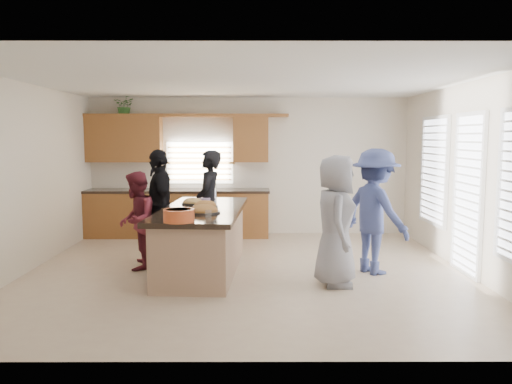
{
  "coord_description": "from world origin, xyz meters",
  "views": [
    {
      "loc": [
        0.13,
        -7.27,
        2.0
      ],
      "look_at": [
        0.15,
        0.44,
        1.15
      ],
      "focal_mm": 35.0,
      "sensor_mm": 36.0,
      "label": 1
    }
  ],
  "objects_px": {
    "woman_left_back": "(209,203)",
    "woman_right_front": "(336,221)",
    "woman_left_mid": "(136,221)",
    "woman_left_front": "(160,206)",
    "woman_right_back": "(375,211)",
    "island": "(202,241)",
    "salad_bowl": "(179,215)"
  },
  "relations": [
    {
      "from": "woman_left_back",
      "to": "woman_right_front",
      "type": "relative_size",
      "value": 1.01
    },
    {
      "from": "woman_left_mid",
      "to": "woman_left_front",
      "type": "xyz_separation_m",
      "value": [
        0.27,
        0.47,
        0.16
      ]
    },
    {
      "from": "woman_left_mid",
      "to": "woman_right_back",
      "type": "distance_m",
      "value": 3.57
    },
    {
      "from": "island",
      "to": "woman_left_mid",
      "type": "bearing_deg",
      "value": 176.77
    },
    {
      "from": "salad_bowl",
      "to": "woman_right_front",
      "type": "relative_size",
      "value": 0.22
    },
    {
      "from": "woman_left_front",
      "to": "woman_right_front",
      "type": "xyz_separation_m",
      "value": [
        2.62,
        -1.32,
        -0.02
      ]
    },
    {
      "from": "woman_left_back",
      "to": "woman_left_front",
      "type": "distance_m",
      "value": 0.87
    },
    {
      "from": "island",
      "to": "woman_right_front",
      "type": "height_order",
      "value": "woman_right_front"
    },
    {
      "from": "woman_left_mid",
      "to": "salad_bowl",
      "type": "bearing_deg",
      "value": 30.6
    },
    {
      "from": "woman_left_front",
      "to": "woman_right_back",
      "type": "height_order",
      "value": "woman_right_back"
    },
    {
      "from": "woman_left_front",
      "to": "woman_right_back",
      "type": "distance_m",
      "value": 3.37
    },
    {
      "from": "island",
      "to": "woman_right_front",
      "type": "distance_m",
      "value": 2.06
    },
    {
      "from": "island",
      "to": "woman_left_back",
      "type": "height_order",
      "value": "woman_left_back"
    },
    {
      "from": "island",
      "to": "woman_left_mid",
      "type": "relative_size",
      "value": 1.86
    },
    {
      "from": "island",
      "to": "woman_left_mid",
      "type": "height_order",
      "value": "woman_left_mid"
    },
    {
      "from": "woman_left_mid",
      "to": "woman_right_back",
      "type": "relative_size",
      "value": 0.81
    },
    {
      "from": "woman_right_front",
      "to": "salad_bowl",
      "type": "bearing_deg",
      "value": 107.88
    },
    {
      "from": "woman_right_back",
      "to": "woman_right_front",
      "type": "xyz_separation_m",
      "value": [
        -0.68,
        -0.61,
        -0.03
      ]
    },
    {
      "from": "island",
      "to": "woman_right_back",
      "type": "xyz_separation_m",
      "value": [
        2.55,
        -0.13,
        0.47
      ]
    },
    {
      "from": "woman_left_front",
      "to": "woman_right_front",
      "type": "height_order",
      "value": "woman_left_front"
    },
    {
      "from": "salad_bowl",
      "to": "woman_left_mid",
      "type": "relative_size",
      "value": 0.26
    },
    {
      "from": "woman_left_mid",
      "to": "woman_right_front",
      "type": "relative_size",
      "value": 0.84
    },
    {
      "from": "salad_bowl",
      "to": "woman_right_back",
      "type": "height_order",
      "value": "woman_right_back"
    },
    {
      "from": "island",
      "to": "woman_right_back",
      "type": "bearing_deg",
      "value": 0.64
    },
    {
      "from": "salad_bowl",
      "to": "woman_left_front",
      "type": "height_order",
      "value": "woman_left_front"
    },
    {
      "from": "island",
      "to": "woman_right_back",
      "type": "height_order",
      "value": "woman_right_back"
    },
    {
      "from": "woman_right_back",
      "to": "woman_left_back",
      "type": "bearing_deg",
      "value": 34.38
    },
    {
      "from": "woman_left_mid",
      "to": "woman_right_back",
      "type": "bearing_deg",
      "value": 84.05
    },
    {
      "from": "woman_left_mid",
      "to": "woman_right_front",
      "type": "xyz_separation_m",
      "value": [
        2.88,
        -0.85,
        0.14
      ]
    },
    {
      "from": "woman_left_mid",
      "to": "woman_right_front",
      "type": "distance_m",
      "value": 3.01
    },
    {
      "from": "salad_bowl",
      "to": "woman_right_front",
      "type": "height_order",
      "value": "woman_right_front"
    },
    {
      "from": "island",
      "to": "salad_bowl",
      "type": "relative_size",
      "value": 7.14
    }
  ]
}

